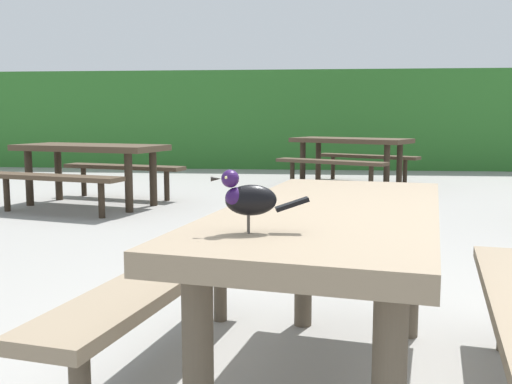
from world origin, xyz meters
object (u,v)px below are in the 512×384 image
Objects in this scene: picnic_table_mid_left at (90,160)px; picnic_table_foreground at (333,254)px; picnic_table_far_centre at (350,150)px; bird_grackle at (247,198)px.

picnic_table_foreground is at bearing -59.26° from picnic_table_mid_left.
picnic_table_foreground and picnic_table_far_centre have the same top height.
bird_grackle is at bearing -64.33° from picnic_table_mid_left.
picnic_table_mid_left is at bearing 120.74° from picnic_table_foreground.
picnic_table_far_centre is (0.51, 7.06, 0.00)m from picnic_table_foreground.
picnic_table_far_centre is at bearing 84.17° from bird_grackle.
picnic_table_mid_left is at bearing -143.08° from picnic_table_far_centre.
picnic_table_far_centre is (0.78, 7.60, -0.29)m from bird_grackle.
bird_grackle is 0.14× the size of picnic_table_mid_left.
picnic_table_foreground is 0.67m from bird_grackle.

